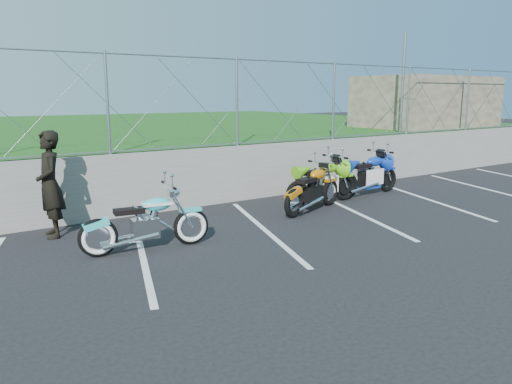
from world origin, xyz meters
TOP-DOWN VIEW (x-y plane):
  - ground at (0.00, 0.00)m, footprint 90.00×90.00m
  - retaining_wall at (0.00, 3.50)m, footprint 30.00×0.22m
  - grass_field at (0.00, 13.50)m, footprint 30.00×20.00m
  - stone_building at (10.50, 5.50)m, footprint 5.00×3.00m
  - chain_link_fence at (0.00, 3.50)m, footprint 28.00×0.03m
  - sign_pole at (7.20, 3.90)m, footprint 0.08×0.08m
  - parking_lines at (1.20, 1.00)m, footprint 18.29×4.31m
  - cruiser_turquoise at (-2.26, 1.04)m, footprint 2.11×0.66m
  - naked_orange at (1.74, 1.63)m, footprint 2.00×0.82m
  - sportbike_green at (2.37, 2.04)m, footprint 2.09×0.75m
  - sportbike_blue at (4.04, 2.17)m, footprint 2.10×0.75m
  - person_standing at (-3.34, 2.73)m, footprint 0.48×0.70m

SIDE VIEW (x-z plane):
  - ground at x=0.00m, z-range 0.00..0.00m
  - parking_lines at x=1.20m, z-range 0.00..0.01m
  - cruiser_turquoise at x=-2.26m, z-range -0.10..0.95m
  - naked_orange at x=1.74m, z-range -0.07..0.96m
  - sportbike_green at x=2.37m, z-range -0.07..1.01m
  - sportbike_blue at x=4.04m, z-range -0.07..1.01m
  - retaining_wall at x=0.00m, z-range 0.00..1.30m
  - grass_field at x=0.00m, z-range 0.00..1.30m
  - person_standing at x=-3.34m, z-range 0.00..1.87m
  - stone_building at x=10.50m, z-range 1.30..3.10m
  - chain_link_fence at x=0.00m, z-range 1.30..3.30m
  - sign_pole at x=7.20m, z-range 1.30..4.30m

